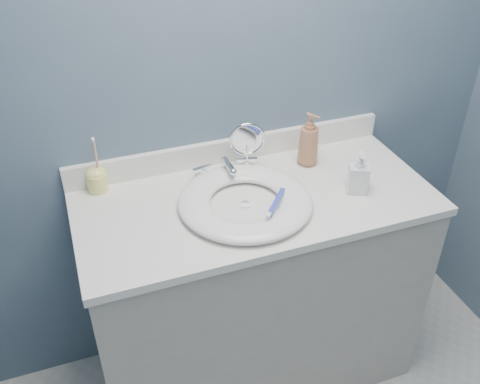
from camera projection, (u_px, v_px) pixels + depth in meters
name	position (u px, v px, depth m)	size (l,w,h in m)	color
back_wall	(229.00, 79.00, 1.85)	(2.20, 0.02, 2.40)	#4D5E74
vanity_cabinet	(254.00, 293.00, 2.08)	(1.20, 0.55, 0.85)	#AFABA0
countertop	(256.00, 201.00, 1.83)	(1.22, 0.57, 0.03)	white
backsplash	(230.00, 150.00, 2.00)	(1.22, 0.02, 0.09)	white
basin	(245.00, 201.00, 1.77)	(0.45, 0.45, 0.04)	white
drain	(245.00, 205.00, 1.78)	(0.04, 0.04, 0.01)	silver
faucet	(226.00, 169.00, 1.92)	(0.25, 0.13, 0.07)	silver
makeup_mirror	(247.00, 145.00, 1.91)	(0.13, 0.07, 0.19)	silver
soap_bottle_amber	(309.00, 139.00, 1.95)	(0.08, 0.08, 0.20)	#A76B4B
soap_bottle_clear	(359.00, 172.00, 1.81)	(0.07, 0.07, 0.15)	silver
toothbrush_holder	(97.00, 179.00, 1.83)	(0.07, 0.07, 0.20)	#F6EB7B
toothbrush_lying	(276.00, 203.00, 1.72)	(0.12, 0.14, 0.02)	#3443BB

